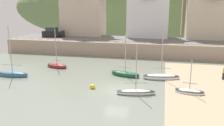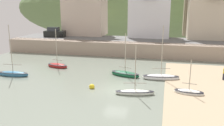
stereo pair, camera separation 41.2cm
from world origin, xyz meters
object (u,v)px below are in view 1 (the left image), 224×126
sailboat_white_hull (57,66)px  person_on_slipway (224,72)px  waterfront_building_right (209,13)px  motorboat_with_cabin (189,92)px  mooring_buoy (92,87)px  dinghy_open_wooden (125,74)px  waterfront_building_centre (148,11)px  rowboat_small_beached (161,77)px  parked_car_near_slipway (53,33)px  sailboat_nearest_shore (136,92)px  sailboat_blue_trim (13,74)px  waterfront_building_left (83,10)px

sailboat_white_hull → person_on_slipway: sailboat_white_hull is taller
waterfront_building_right → motorboat_with_cabin: waterfront_building_right is taller
mooring_buoy → dinghy_open_wooden: bearing=63.1°
waterfront_building_centre → rowboat_small_beached: (3.17, -20.35, -7.16)m
waterfront_building_centre → sailboat_white_hull: waterfront_building_centre is taller
dinghy_open_wooden → parked_car_near_slipway: bearing=155.2°
parked_car_near_slipway → mooring_buoy: (14.41, -20.76, -3.03)m
sailboat_nearest_shore → sailboat_blue_trim: bearing=158.6°
mooring_buoy → waterfront_building_right: bearing=58.9°
sailboat_white_hull → person_on_slipway: size_ratio=3.48×
sailboat_blue_trim → person_on_slipway: bearing=5.8°
waterfront_building_right → dinghy_open_wooden: bearing=-122.2°
mooring_buoy → rowboat_small_beached: bearing=34.5°
sailboat_white_hull → mooring_buoy: bearing=-29.9°
sailboat_nearest_shore → waterfront_building_right: bearing=56.9°
parked_car_near_slipway → waterfront_building_left: bearing=37.0°
waterfront_building_left → rowboat_small_beached: bearing=-50.7°
motorboat_with_cabin → sailboat_blue_trim: (-21.14, 1.58, 0.07)m
motorboat_with_cabin → sailboat_blue_trim: sailboat_blue_trim is taller
sailboat_white_hull → motorboat_with_cabin: (17.59, -6.79, -0.04)m
waterfront_building_left → sailboat_nearest_shore: bearing=-61.3°
sailboat_nearest_shore → waterfront_building_centre: bearing=80.6°
waterfront_building_left → person_on_slipway: 31.36m
sailboat_blue_trim → parked_car_near_slipway: 19.16m
waterfront_building_right → person_on_slipway: size_ratio=5.76×
waterfront_building_centre → parked_car_near_slipway: bearing=-166.2°
waterfront_building_centre → sailboat_blue_trim: size_ratio=1.50×
waterfront_building_left → sailboat_nearest_shore: waterfront_building_left is taller
dinghy_open_wooden → sailboat_white_hull: sailboat_white_hull is taller
sailboat_white_hull → sailboat_blue_trim: 6.31m
waterfront_building_centre → mooring_buoy: size_ratio=16.63×
waterfront_building_centre → motorboat_with_cabin: bearing=-76.2°
dinghy_open_wooden → sailboat_white_hull: (-10.22, 2.03, -0.01)m
sailboat_white_hull → mooring_buoy: (7.53, -7.34, -0.08)m
rowboat_small_beached → sailboat_blue_trim: rowboat_small_beached is taller
sailboat_blue_trim → sailboat_white_hull: bearing=52.8°
sailboat_nearest_shore → parked_car_near_slipway: 28.96m
sailboat_white_hull → parked_car_near_slipway: sailboat_white_hull is taller
motorboat_with_cabin → person_on_slipway: size_ratio=2.29×
waterfront_building_left → sailboat_blue_trim: bearing=-94.0°
sailboat_nearest_shore → rowboat_small_beached: (2.38, 5.65, 0.05)m
rowboat_small_beached → motorboat_with_cabin: size_ratio=1.79×
dinghy_open_wooden → mooring_buoy: size_ratio=9.34×
dinghy_open_wooden → person_on_slipway: 11.78m
rowboat_small_beached → mooring_buoy: rowboat_small_beached is taller
sailboat_white_hull → motorboat_with_cabin: bearing=-6.8°
sailboat_blue_trim → parked_car_near_slipway: sailboat_blue_trim is taller
rowboat_small_beached → waterfront_building_left: bearing=122.2°
sailboat_blue_trim → person_on_slipway: size_ratio=4.07×
mooring_buoy → sailboat_blue_trim: bearing=169.2°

